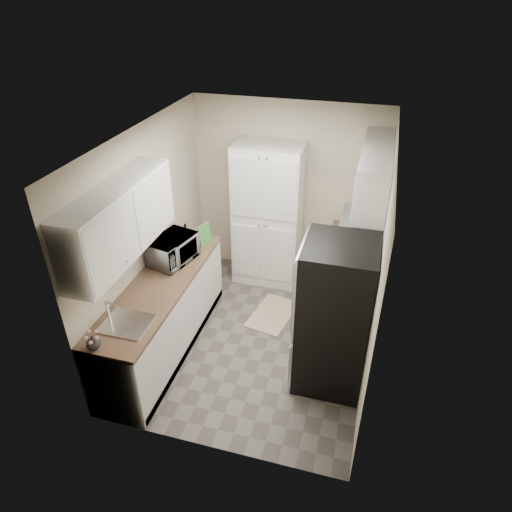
{
  "coord_description": "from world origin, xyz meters",
  "views": [
    {
      "loc": [
        1.14,
        -4.09,
        3.83
      ],
      "look_at": [
        -0.04,
        0.15,
        1.08
      ],
      "focal_mm": 32.0,
      "sensor_mm": 36.0,
      "label": 1
    }
  ],
  "objects_px": {
    "electric_range": "(343,300)",
    "microwave": "(173,250)",
    "pantry_cabinet": "(268,216)",
    "toaster_oven": "(354,228)",
    "wine_bottle": "(186,237)",
    "refrigerator": "(334,317)"
  },
  "relations": [
    {
      "from": "microwave",
      "to": "wine_bottle",
      "type": "height_order",
      "value": "microwave"
    },
    {
      "from": "toaster_oven",
      "to": "microwave",
      "type": "bearing_deg",
      "value": -132.79
    },
    {
      "from": "refrigerator",
      "to": "toaster_oven",
      "type": "relative_size",
      "value": 4.92
    },
    {
      "from": "microwave",
      "to": "wine_bottle",
      "type": "distance_m",
      "value": 0.33
    },
    {
      "from": "wine_bottle",
      "to": "electric_range",
      "type": "bearing_deg",
      "value": 0.93
    },
    {
      "from": "pantry_cabinet",
      "to": "refrigerator",
      "type": "distance_m",
      "value": 2.07
    },
    {
      "from": "refrigerator",
      "to": "wine_bottle",
      "type": "height_order",
      "value": "refrigerator"
    },
    {
      "from": "refrigerator",
      "to": "wine_bottle",
      "type": "relative_size",
      "value": 5.65
    },
    {
      "from": "toaster_oven",
      "to": "pantry_cabinet",
      "type": "bearing_deg",
      "value": -168.17
    },
    {
      "from": "pantry_cabinet",
      "to": "microwave",
      "type": "xyz_separation_m",
      "value": [
        -0.82,
        -1.28,
        0.08
      ]
    },
    {
      "from": "wine_bottle",
      "to": "pantry_cabinet",
      "type": "bearing_deg",
      "value": 50.39
    },
    {
      "from": "electric_range",
      "to": "toaster_oven",
      "type": "bearing_deg",
      "value": 90.68
    },
    {
      "from": "wine_bottle",
      "to": "toaster_oven",
      "type": "xyz_separation_m",
      "value": [
        1.96,
        0.87,
        -0.05
      ]
    },
    {
      "from": "pantry_cabinet",
      "to": "toaster_oven",
      "type": "height_order",
      "value": "pantry_cabinet"
    },
    {
      "from": "electric_range",
      "to": "microwave",
      "type": "relative_size",
      "value": 2.0
    },
    {
      "from": "pantry_cabinet",
      "to": "toaster_oven",
      "type": "bearing_deg",
      "value": -4.26
    },
    {
      "from": "electric_range",
      "to": "refrigerator",
      "type": "xyz_separation_m",
      "value": [
        -0.03,
        -0.8,
        0.37
      ]
    },
    {
      "from": "toaster_oven",
      "to": "wine_bottle",
      "type": "bearing_deg",
      "value": -139.94
    },
    {
      "from": "refrigerator",
      "to": "microwave",
      "type": "distance_m",
      "value": 2.02
    },
    {
      "from": "electric_range",
      "to": "microwave",
      "type": "distance_m",
      "value": 2.11
    },
    {
      "from": "pantry_cabinet",
      "to": "toaster_oven",
      "type": "relative_size",
      "value": 5.79
    },
    {
      "from": "microwave",
      "to": "toaster_oven",
      "type": "distance_m",
      "value": 2.32
    }
  ]
}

